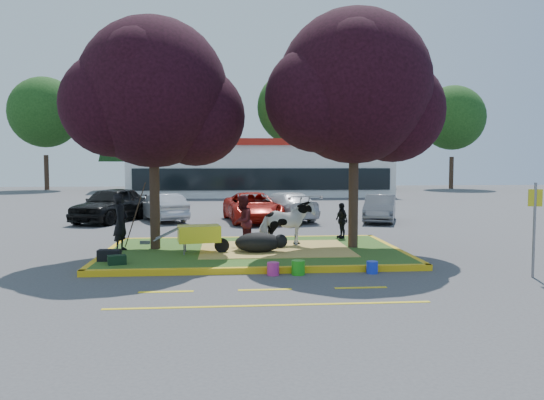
{
  "coord_description": "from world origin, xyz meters",
  "views": [
    {
      "loc": [
        -0.79,
        -14.85,
        2.59
      ],
      "look_at": [
        0.56,
        0.5,
        1.51
      ],
      "focal_mm": 35.0,
      "sensor_mm": 36.0,
      "label": 1
    }
  ],
  "objects": [
    {
      "name": "fire_lane_stripe_b",
      "position": [
        0.0,
        -4.2,
        0.0
      ],
      "size": [
        1.1,
        0.12,
        0.01
      ],
      "primitive_type": "cube",
      "color": "yellow",
      "rests_on": "ground"
    },
    {
      "name": "curb_near",
      "position": [
        0.0,
        -2.58,
        0.07
      ],
      "size": [
        8.3,
        0.16,
        0.15
      ],
      "primitive_type": "cube",
      "color": "yellow",
      "rests_on": "ground"
    },
    {
      "name": "car_silver",
      "position": [
        -3.59,
        9.13,
        0.61
      ],
      "size": [
        2.65,
        3.91,
        1.22
      ],
      "primitive_type": "imported",
      "rotation": [
        0.0,
        0.0,
        3.55
      ],
      "color": "#AFB3B8",
      "rests_on": "ground"
    },
    {
      "name": "visitor_b",
      "position": [
        2.96,
        2.02,
        0.73
      ],
      "size": [
        0.46,
        0.73,
        1.15
      ],
      "primitive_type": "imported",
      "rotation": [
        0.0,
        0.0,
        -1.28
      ],
      "color": "black",
      "rests_on": "median_island"
    },
    {
      "name": "curb_right",
      "position": [
        4.08,
        0.0,
        0.07
      ],
      "size": [
        0.16,
        5.3,
        0.15
      ],
      "primitive_type": "cube",
      "color": "yellow",
      "rests_on": "ground"
    },
    {
      "name": "median_island",
      "position": [
        0.0,
        0.0,
        0.07
      ],
      "size": [
        8.0,
        5.0,
        0.15
      ],
      "primitive_type": "cube",
      "color": "#2D531A",
      "rests_on": "ground"
    },
    {
      "name": "treeline",
      "position": [
        1.23,
        37.61,
        7.73
      ],
      "size": [
        46.58,
        7.8,
        14.63
      ],
      "color": "black",
      "rests_on": "ground"
    },
    {
      "name": "car_white",
      "position": [
        1.85,
        8.92,
        0.64
      ],
      "size": [
        3.16,
        4.74,
        1.28
      ],
      "primitive_type": "imported",
      "rotation": [
        0.0,
        0.0,
        3.49
      ],
      "color": "silver",
      "rests_on": "ground"
    },
    {
      "name": "bucket_pink",
      "position": [
        0.29,
        -2.8,
        0.15
      ],
      "size": [
        0.36,
        0.36,
        0.3
      ],
      "primitive_type": "cylinder",
      "rotation": [
        0.0,
        0.0,
        0.33
      ],
      "color": "#CD2D87",
      "rests_on": "ground"
    },
    {
      "name": "bucket_green",
      "position": [
        0.88,
        -2.8,
        0.17
      ],
      "size": [
        0.34,
        0.34,
        0.33
      ],
      "primitive_type": "cylinder",
      "rotation": [
        0.0,
        0.0,
        -0.11
      ],
      "color": "green",
      "rests_on": "ground"
    },
    {
      "name": "ground",
      "position": [
        0.0,
        0.0,
        0.0
      ],
      "size": [
        90.0,
        90.0,
        0.0
      ],
      "primitive_type": "plane",
      "color": "#424244",
      "rests_on": "ground"
    },
    {
      "name": "retail_building",
      "position": [
        2.0,
        27.98,
        2.25
      ],
      "size": [
        20.4,
        8.4,
        4.4
      ],
      "color": "silver",
      "rests_on": "ground"
    },
    {
      "name": "handler",
      "position": [
        -3.7,
        0.1,
        0.95
      ],
      "size": [
        0.5,
        0.65,
        1.6
      ],
      "primitive_type": "imported",
      "rotation": [
        0.0,
        0.0,
        1.36
      ],
      "color": "black",
      "rests_on": "median_island"
    },
    {
      "name": "straw_bedding",
      "position": [
        0.6,
        0.0,
        0.15
      ],
      "size": [
        4.2,
        3.0,
        0.01
      ],
      "primitive_type": "cube",
      "color": "#D8BE59",
      "rests_on": "median_island"
    },
    {
      "name": "curb_left",
      "position": [
        -4.08,
        0.0,
        0.07
      ],
      "size": [
        0.16,
        5.3,
        0.15
      ],
      "primitive_type": "cube",
      "color": "yellow",
      "rests_on": "ground"
    },
    {
      "name": "fire_lane_stripe_c",
      "position": [
        2.0,
        -4.2,
        0.0
      ],
      "size": [
        1.1,
        0.12,
        0.01
      ],
      "primitive_type": "cube",
      "color": "yellow",
      "rests_on": "ground"
    },
    {
      "name": "calf",
      "position": [
        0.09,
        -0.52,
        0.42
      ],
      "size": [
        1.42,
        1.06,
        0.55
      ],
      "primitive_type": "ellipsoid",
      "rotation": [
        0.0,
        0.0,
        0.3
      ],
      "color": "black",
      "rests_on": "median_island"
    },
    {
      "name": "curb_far",
      "position": [
        0.0,
        2.58,
        0.07
      ],
      "size": [
        8.3,
        0.16,
        0.15
      ],
      "primitive_type": "cube",
      "color": "yellow",
      "rests_on": "ground"
    },
    {
      "name": "gear_bag_dark",
      "position": [
        -3.7,
        -1.44,
        0.29
      ],
      "size": [
        0.56,
        0.32,
        0.28
      ],
      "primitive_type": "cube",
      "rotation": [
        0.0,
        0.0,
        -0.03
      ],
      "color": "black",
      "rests_on": "median_island"
    },
    {
      "name": "sign_post",
      "position": [
        6.15,
        -3.54,
        1.31
      ],
      "size": [
        0.3,
        0.1,
        2.15
      ],
      "rotation": [
        0.0,
        0.0,
        -0.25
      ],
      "color": "slate",
      "rests_on": "ground"
    },
    {
      "name": "gear_bag_green",
      "position": [
        -3.41,
        -1.96,
        0.26
      ],
      "size": [
        0.48,
        0.38,
        0.23
      ],
      "primitive_type": "cube",
      "rotation": [
        0.0,
        0.0,
        0.31
      ],
      "color": "black",
      "rests_on": "median_island"
    },
    {
      "name": "fire_lane_stripe_a",
      "position": [
        -2.0,
        -4.2,
        0.0
      ],
      "size": [
        1.1,
        0.12,
        0.01
      ],
      "primitive_type": "cube",
      "color": "yellow",
      "rests_on": "ground"
    },
    {
      "name": "fire_lane_long",
      "position": [
        0.0,
        -5.4,
        0.0
      ],
      "size": [
        6.0,
        0.1,
        0.01
      ],
      "primitive_type": "cube",
      "color": "yellow",
      "rests_on": "ground"
    },
    {
      "name": "tree_purple_right",
      "position": [
        2.92,
        0.18,
        4.56
      ],
      "size": [
        5.3,
        4.4,
        6.82
      ],
      "color": "black",
      "rests_on": "median_island"
    },
    {
      "name": "car_red",
      "position": [
        0.39,
        8.42,
        0.65
      ],
      "size": [
        2.71,
        4.88,
        1.29
      ],
      "primitive_type": "imported",
      "rotation": [
        0.0,
        0.0,
        0.13
      ],
      "color": "#AA170E",
      "rests_on": "ground"
    },
    {
      "name": "tree_purple_left",
      "position": [
        -2.78,
        0.38,
        4.36
      ],
      "size": [
        5.06,
        4.2,
        6.51
      ],
      "color": "black",
      "rests_on": "median_island"
    },
    {
      "name": "bucket_blue",
      "position": [
        2.63,
        -2.8,
        0.14
      ],
      "size": [
        0.34,
        0.34,
        0.29
      ],
      "primitive_type": "cylinder",
      "rotation": [
        0.0,
        0.0,
        -0.34
      ],
      "color": "blue",
      "rests_on": "ground"
    },
    {
      "name": "wheelbarrow",
      "position": [
        -1.5,
        -0.51,
        0.67
      ],
      "size": [
        2.01,
        0.84,
        0.76
      ],
      "rotation": [
        0.0,
        0.0,
        0.16
      ],
      "color": "black",
      "rests_on": "median_island"
    },
    {
      "name": "cow",
      "position": [
        0.98,
        0.45,
        0.82
      ],
      "size": [
        1.73,
        1.16,
        1.34
      ],
      "primitive_type": "imported",
      "rotation": [
        0.0,
        0.0,
        1.87
      ],
      "color": "silver",
      "rests_on": "median_island"
    },
    {
      "name": "car_black",
      "position": [
        -5.84,
        8.99,
        0.77
      ],
      "size": [
        3.23,
        4.86,
        1.54
      ],
      "primitive_type": "imported",
      "rotation": [
        0.0,
        0.0,
        -0.34
      ],
      "color": "black",
      "rests_on": "ground"
    },
    {
      "name": "car_grey",
      "position": [
        5.99,
        7.92,
        0.59
      ],
      "size": [
        2.38,
        3.81,
        1.19
      ],
      "primitive_type": "imported",
      "rotation": [
        0.0,
        0.0,
        -0.34
      ],
      "color": "#5C5E64",
      "rests_on": "ground"
    },
    {
      "name": "visitor_a",
      "position": [
        -0.31,
        0.39,
        0.91
      ],
      "size": [
        0.79,
        0.89,
        1.52
      ],
      "primitive_type": "imported",
      "rotation": [
        0.0,
        0.0,
        -1.93
      ],
      "color": "#481418",
      "rests_on": "median_island"
    }
  ]
}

